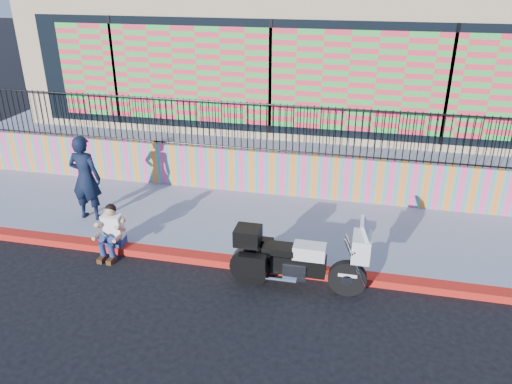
# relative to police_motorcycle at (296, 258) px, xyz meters

# --- Properties ---
(ground) EXTENTS (90.00, 90.00, 0.00)m
(ground) POSITION_rel_police_motorcycle_xyz_m (-1.41, 0.47, -0.64)
(ground) COLOR black
(ground) RESTS_ON ground
(red_curb) EXTENTS (16.00, 0.30, 0.15)m
(red_curb) POSITION_rel_police_motorcycle_xyz_m (-1.41, 0.47, -0.56)
(red_curb) COLOR #BA2C0D
(red_curb) RESTS_ON ground
(sidewalk) EXTENTS (16.00, 3.00, 0.15)m
(sidewalk) POSITION_rel_police_motorcycle_xyz_m (-1.41, 2.12, -0.56)
(sidewalk) COLOR gray
(sidewalk) RESTS_ON ground
(mural_wall) EXTENTS (16.00, 0.20, 1.10)m
(mural_wall) POSITION_rel_police_motorcycle_xyz_m (-1.41, 3.72, 0.06)
(mural_wall) COLOR #FF4387
(mural_wall) RESTS_ON sidewalk
(metal_fence) EXTENTS (15.80, 0.04, 1.20)m
(metal_fence) POSITION_rel_police_motorcycle_xyz_m (-1.41, 3.72, 1.21)
(metal_fence) COLOR black
(metal_fence) RESTS_ON mural_wall
(elevated_platform) EXTENTS (16.00, 10.00, 1.25)m
(elevated_platform) POSITION_rel_police_motorcycle_xyz_m (-1.41, 8.82, -0.01)
(elevated_platform) COLOR gray
(elevated_platform) RESTS_ON ground
(storefront_building) EXTENTS (14.00, 8.06, 4.00)m
(storefront_building) POSITION_rel_police_motorcycle_xyz_m (-1.41, 8.61, 2.61)
(storefront_building) COLOR tan
(storefront_building) RESTS_ON elevated_platform
(police_motorcycle) EXTENTS (2.44, 0.81, 1.52)m
(police_motorcycle) POSITION_rel_police_motorcycle_xyz_m (0.00, 0.00, 0.00)
(police_motorcycle) COLOR black
(police_motorcycle) RESTS_ON ground
(police_officer) EXTENTS (0.71, 0.47, 1.95)m
(police_officer) POSITION_rel_police_motorcycle_xyz_m (-4.92, 1.48, 0.49)
(police_officer) COLOR black
(police_officer) RESTS_ON sidewalk
(seated_man) EXTENTS (0.54, 0.71, 1.06)m
(seated_man) POSITION_rel_police_motorcycle_xyz_m (-3.79, 0.30, -0.19)
(seated_man) COLOR navy
(seated_man) RESTS_ON ground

